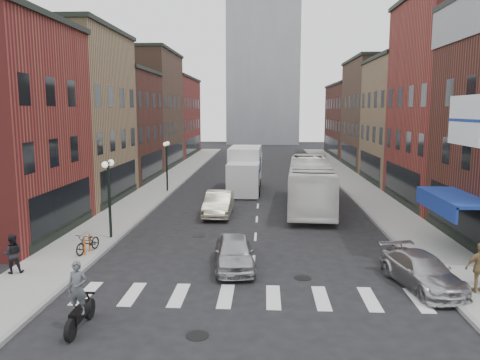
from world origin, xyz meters
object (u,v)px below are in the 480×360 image
(sedan_left_far, at_px, (219,204))
(parked_bicycle, at_px, (88,243))
(streetlamp_far, at_px, (167,157))
(ped_left_solo, at_px, (12,254))
(transit_bus, at_px, (311,183))
(bike_rack, at_px, (87,244))
(motorcycle_rider, at_px, (79,298))
(curb_car, at_px, (422,271))
(sedan_left_near, at_px, (234,252))
(box_truck, at_px, (245,170))
(billboard_sign, at_px, (467,122))
(streetlamp_near, at_px, (109,184))
(ped_right_b, at_px, (480,268))

(sedan_left_far, relative_size, parked_bicycle, 2.66)
(streetlamp_far, bearing_deg, ped_left_solo, -96.35)
(transit_bus, bearing_deg, bike_rack, -130.48)
(bike_rack, bearing_deg, streetlamp_far, 89.31)
(motorcycle_rider, xyz_separation_m, curb_car, (11.49, 4.07, -0.39))
(sedan_left_near, bearing_deg, parked_bicycle, 162.53)
(box_truck, xyz_separation_m, curb_car, (7.56, -20.75, -1.13))
(bike_rack, height_order, box_truck, box_truck)
(parked_bicycle, bearing_deg, billboard_sign, 10.23)
(transit_bus, distance_m, sedan_left_near, 13.36)
(transit_bus, distance_m, curb_car, 14.67)
(billboard_sign, relative_size, transit_bus, 0.31)
(streetlamp_far, xyz_separation_m, sedan_left_far, (4.97, -8.06, -2.15))
(bike_rack, distance_m, sedan_left_near, 6.92)
(motorcycle_rider, bearing_deg, streetlamp_far, 94.98)
(streetlamp_far, height_order, bike_rack, streetlamp_far)
(streetlamp_far, height_order, motorcycle_rider, streetlamp_far)
(bike_rack, bearing_deg, streetlamp_near, 85.76)
(transit_bus, distance_m, ped_right_b, 15.80)
(streetlamp_near, bearing_deg, billboard_sign, -12.35)
(transit_bus, xyz_separation_m, ped_right_b, (4.57, -15.11, -0.62))
(streetlamp_far, relative_size, box_truck, 0.50)
(streetlamp_near, relative_size, bike_rack, 5.14)
(box_truck, bearing_deg, sedan_left_far, -96.22)
(box_truck, distance_m, ped_left_solo, 22.11)
(ped_left_solo, bearing_deg, billboard_sign, 164.58)
(transit_bus, xyz_separation_m, ped_left_solo, (-13.15, -14.05, -0.74))
(ped_right_b, bearing_deg, box_truck, -69.32)
(sedan_left_near, bearing_deg, transit_bus, 64.66)
(ped_left_solo, bearing_deg, streetlamp_far, -117.86)
(curb_car, bearing_deg, ped_right_b, -35.59)
(curb_car, bearing_deg, streetlamp_far, 112.16)
(parked_bicycle, bearing_deg, streetlamp_near, 99.12)
(box_truck, bearing_deg, motorcycle_rider, -97.33)
(streetlamp_far, bearing_deg, transit_bus, -26.10)
(box_truck, distance_m, sedan_left_near, 19.00)
(streetlamp_near, bearing_deg, streetlamp_far, 90.00)
(bike_rack, relative_size, sedan_left_near, 0.20)
(billboard_sign, relative_size, sedan_left_near, 0.91)
(streetlamp_far, xyz_separation_m, ped_right_b, (15.56, -20.49, -1.86))
(bike_rack, relative_size, ped_left_solo, 0.51)
(sedan_left_near, xyz_separation_m, curb_car, (7.19, -1.79, -0.07))
(billboard_sign, height_order, transit_bus, billboard_sign)
(sedan_left_far, xyz_separation_m, parked_bicycle, (-5.17, -8.53, -0.15))
(motorcycle_rider, bearing_deg, billboard_sign, 24.26)
(box_truck, bearing_deg, billboard_sign, -60.53)
(billboard_sign, relative_size, parked_bicycle, 2.13)
(motorcycle_rider, relative_size, parked_bicycle, 1.25)
(sedan_left_near, distance_m, parked_bicycle, 6.93)
(streetlamp_far, xyz_separation_m, sedan_left_near, (6.60, -17.96, -2.22))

